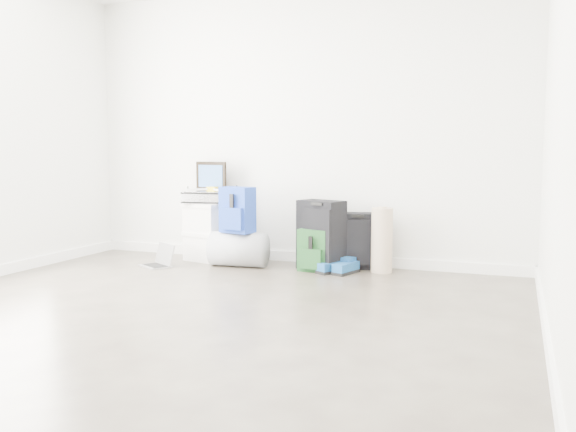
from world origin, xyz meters
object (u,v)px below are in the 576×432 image
at_px(boxes_stack, 207,231).
at_px(large_suitcase, 321,235).
at_px(briefcase, 207,197).
at_px(carry_on, 360,241).
at_px(duffel_bag, 239,249).
at_px(laptop, 159,261).

distance_m(boxes_stack, large_suitcase, 1.24).
relative_size(boxes_stack, briefcase, 1.40).
xyz_separation_m(briefcase, carry_on, (1.56, 0.11, -0.38)).
relative_size(briefcase, duffel_bag, 0.78).
distance_m(boxes_stack, laptop, 0.60).
relative_size(boxes_stack, carry_on, 1.11).
distance_m(duffel_bag, carry_on, 1.17).
height_order(boxes_stack, laptop, boxes_stack).
bearing_deg(large_suitcase, carry_on, 50.06).
height_order(boxes_stack, carry_on, boxes_stack).
bearing_deg(laptop, large_suitcase, 45.03).
bearing_deg(large_suitcase, laptop, -143.78).
height_order(large_suitcase, carry_on, large_suitcase).
distance_m(large_suitcase, carry_on, 0.38).
bearing_deg(carry_on, duffel_bag, -176.71).
xyz_separation_m(boxes_stack, laptop, (-0.28, -0.47, -0.24)).
height_order(duffel_bag, carry_on, carry_on).
bearing_deg(boxes_stack, duffel_bag, -8.77).
relative_size(briefcase, carry_on, 0.79).
height_order(briefcase, laptop, briefcase).
bearing_deg(laptop, boxes_stack, 89.76).
bearing_deg(boxes_stack, large_suitcase, 11.44).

